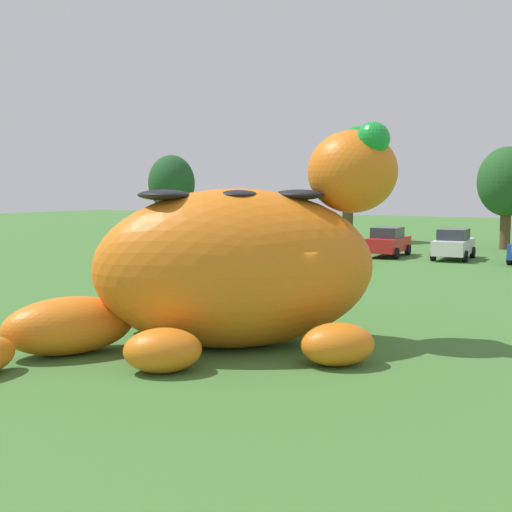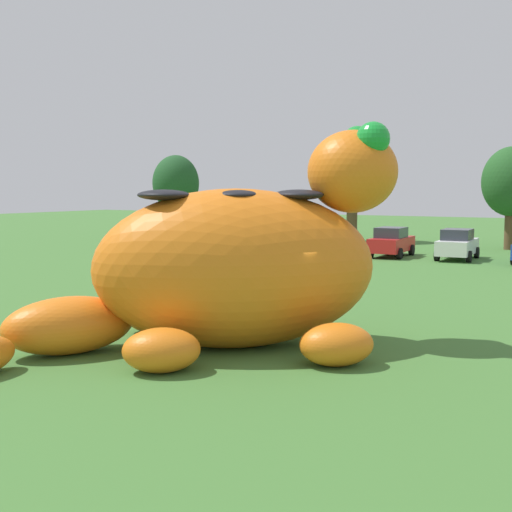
{
  "view_description": "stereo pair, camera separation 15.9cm",
  "coord_description": "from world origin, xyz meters",
  "views": [
    {
      "loc": [
        7.41,
        -14.87,
        3.95
      ],
      "look_at": [
        -0.99,
        0.1,
        2.2
      ],
      "focal_mm": 46.33,
      "sensor_mm": 36.0,
      "label": 1
    },
    {
      "loc": [
        7.55,
        -14.79,
        3.95
      ],
      "look_at": [
        -0.99,
        0.1,
        2.2
      ],
      "focal_mm": 46.33,
      "sensor_mm": 36.0,
      "label": 2
    }
  ],
  "objects": [
    {
      "name": "tree_left",
      "position": [
        -10.91,
        31.92,
        5.24
      ],
      "size": [
        4.51,
        4.51,
        8.01
      ],
      "color": "brown",
      "rests_on": "ground"
    },
    {
      "name": "tree_mid_left",
      "position": [
        0.54,
        30.74,
        4.37
      ],
      "size": [
        3.77,
        3.77,
        6.69
      ],
      "color": "brown",
      "rests_on": "ground"
    },
    {
      "name": "spectator_mid_field",
      "position": [
        -5.32,
        6.45,
        0.85
      ],
      "size": [
        0.38,
        0.26,
        1.71
      ],
      "color": "#726656",
      "rests_on": "ground"
    },
    {
      "name": "giant_inflatable_creature",
      "position": [
        -0.99,
        -0.92,
        2.04
      ],
      "size": [
        8.51,
        9.86,
        5.59
      ],
      "color": "orange",
      "rests_on": "ground"
    },
    {
      "name": "car_white",
      "position": [
        -0.97,
        22.74,
        0.86
      ],
      "size": [
        2.08,
        4.17,
        1.72
      ],
      "color": "white",
      "rests_on": "ground"
    },
    {
      "name": "tree_far_left",
      "position": [
        -24.69,
        28.41,
        4.36
      ],
      "size": [
        3.75,
        3.75,
        6.66
      ],
      "color": "brown",
      "rests_on": "ground"
    },
    {
      "name": "car_red",
      "position": [
        -4.71,
        22.52,
        0.86
      ],
      "size": [
        2.03,
        4.15,
        1.72
      ],
      "color": "red",
      "rests_on": "ground"
    },
    {
      "name": "car_orange",
      "position": [
        -8.47,
        22.3,
        0.86
      ],
      "size": [
        2.02,
        4.14,
        1.72
      ],
      "color": "orange",
      "rests_on": "ground"
    },
    {
      "name": "ground_plane",
      "position": [
        0.0,
        0.0,
        0.0
      ],
      "size": [
        160.0,
        160.0,
        0.0
      ],
      "primitive_type": "plane",
      "color": "#427533"
    }
  ]
}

